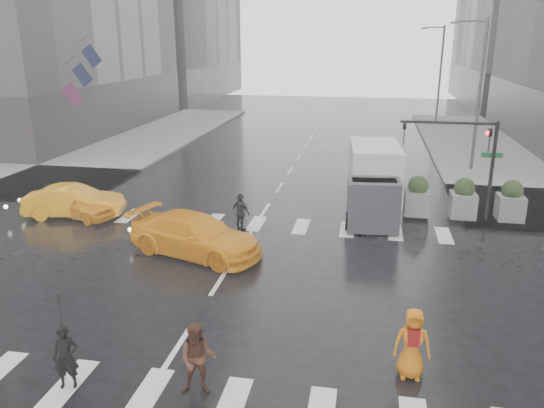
% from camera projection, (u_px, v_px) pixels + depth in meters
% --- Properties ---
extents(ground, '(120.00, 120.00, 0.00)m').
position_uv_depth(ground, '(219.00, 282.00, 17.83)').
color(ground, black).
rests_on(ground, ground).
extents(sidewalk_nw, '(35.00, 35.00, 0.15)m').
position_uv_depth(sidewalk_nw, '(22.00, 153.00, 37.62)').
color(sidewalk_nw, gray).
rests_on(sidewalk_nw, ground).
extents(road_markings, '(18.00, 48.00, 0.01)m').
position_uv_depth(road_markings, '(219.00, 282.00, 17.83)').
color(road_markings, silver).
rests_on(road_markings, ground).
extents(traffic_signal_pole, '(4.45, 0.42, 4.50)m').
position_uv_depth(traffic_signal_pole, '(470.00, 151.00, 22.81)').
color(traffic_signal_pole, black).
rests_on(traffic_signal_pole, ground).
extents(street_lamp_near, '(2.15, 0.22, 9.00)m').
position_uv_depth(street_lamp_near, '(478.00, 89.00, 31.34)').
color(street_lamp_near, '#59595B').
rests_on(street_lamp_near, ground).
extents(street_lamp_far, '(2.15, 0.22, 9.00)m').
position_uv_depth(street_lamp_far, '(439.00, 70.00, 50.11)').
color(street_lamp_far, '#59595B').
rests_on(street_lamp_far, ground).
extents(planter_west, '(1.10, 1.10, 1.80)m').
position_uv_depth(planter_west, '(417.00, 197.00, 24.01)').
color(planter_west, gray).
rests_on(planter_west, ground).
extents(planter_mid, '(1.10, 1.10, 1.80)m').
position_uv_depth(planter_mid, '(463.00, 199.00, 23.66)').
color(planter_mid, gray).
rests_on(planter_mid, ground).
extents(planter_east, '(1.10, 1.10, 1.80)m').
position_uv_depth(planter_east, '(511.00, 201.00, 23.32)').
color(planter_east, gray).
rests_on(planter_east, ground).
extents(flag_cluster, '(2.87, 3.06, 4.69)m').
position_uv_depth(flag_cluster, '(78.00, 72.00, 36.12)').
color(flag_cluster, '#59595B').
rests_on(flag_cluster, ground).
extents(pedestrian_black, '(1.21, 1.22, 2.43)m').
position_uv_depth(pedestrian_black, '(61.00, 325.00, 12.01)').
color(pedestrian_black, black).
rests_on(pedestrian_black, ground).
extents(pedestrian_brown, '(0.96, 0.80, 1.77)m').
position_uv_depth(pedestrian_brown, '(198.00, 359.00, 12.05)').
color(pedestrian_brown, '#472619').
rests_on(pedestrian_brown, ground).
extents(pedestrian_orange, '(0.90, 0.60, 1.79)m').
position_uv_depth(pedestrian_orange, '(412.00, 343.00, 12.63)').
color(pedestrian_orange, orange).
rests_on(pedestrian_orange, ground).
extents(pedestrian_far_a, '(1.12, 0.96, 1.64)m').
position_uv_depth(pedestrian_far_a, '(241.00, 213.00, 22.36)').
color(pedestrian_far_a, black).
rests_on(pedestrian_far_a, ground).
extents(pedestrian_far_b, '(1.08, 1.03, 1.49)m').
position_uv_depth(pedestrian_far_b, '(365.00, 209.00, 23.11)').
color(pedestrian_far_b, black).
rests_on(pedestrian_far_b, ground).
extents(taxi_front, '(4.15, 2.73, 1.31)m').
position_uv_depth(taxi_front, '(79.00, 203.00, 24.20)').
color(taxi_front, '#FF9C0D').
rests_on(taxi_front, ground).
extents(taxi_mid, '(4.60, 2.49, 1.44)m').
position_uv_depth(taxi_mid, '(74.00, 201.00, 24.24)').
color(taxi_mid, '#FF9C0D').
rests_on(taxi_mid, ground).
extents(taxi_rear, '(5.13, 3.50, 1.54)m').
position_uv_depth(taxi_rear, '(195.00, 235.00, 19.93)').
color(taxi_rear, '#FF9C0D').
rests_on(taxi_rear, ground).
extents(box_truck, '(2.21, 5.90, 3.13)m').
position_uv_depth(box_truck, '(374.00, 180.00, 24.20)').
color(box_truck, silver).
rests_on(box_truck, ground).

